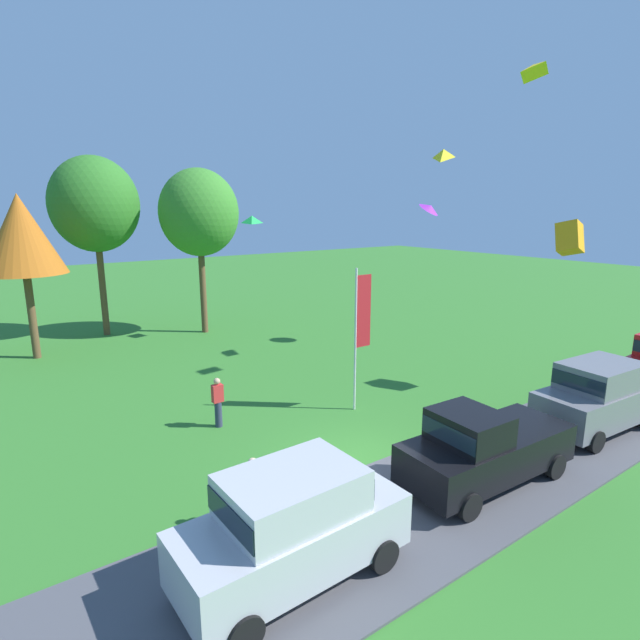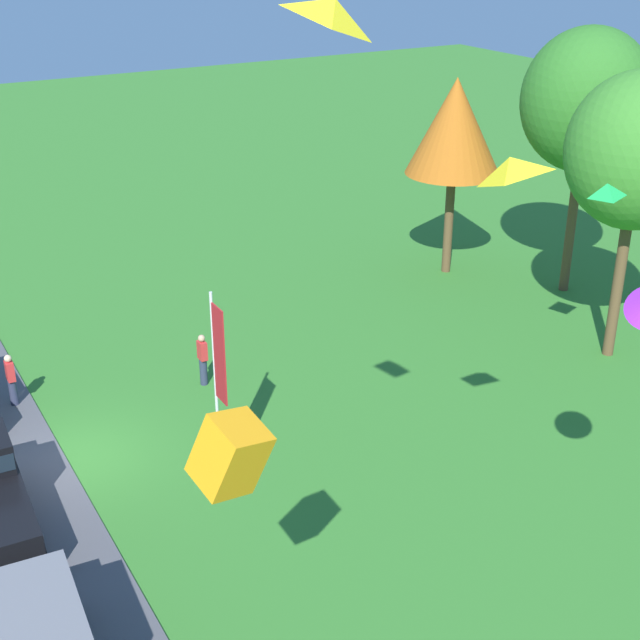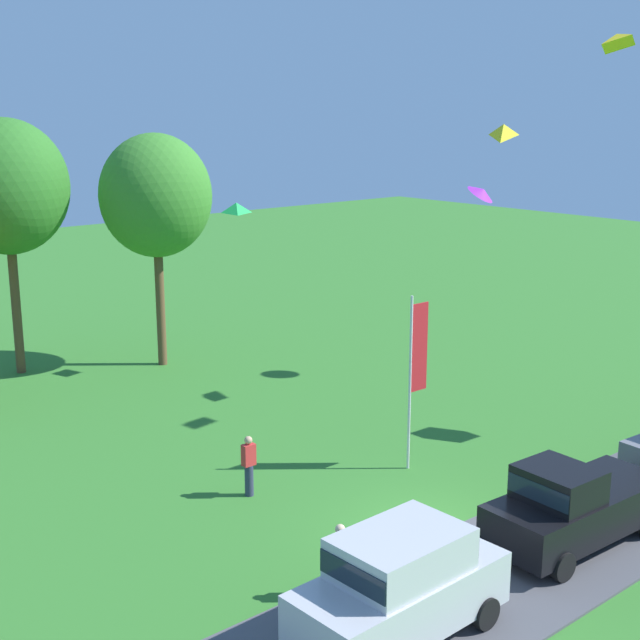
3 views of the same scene
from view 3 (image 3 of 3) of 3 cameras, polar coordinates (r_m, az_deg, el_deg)
The scene contains 13 objects.
ground_plane at distance 23.02m, azimuth 7.15°, elevation -13.27°, with size 120.00×120.00×0.00m, color #337528.
pavement_strip at distance 21.64m, azimuth 12.11°, elevation -15.25°, with size 36.00×4.40×0.06m, color #4C4C51.
car_suv_by_flagpole at distance 18.17m, azimuth 5.15°, elevation -16.38°, with size 4.64×2.13×2.28m.
car_pickup_mid_row at distance 22.45m, azimuth 15.86°, elevation -11.31°, with size 5.08×2.23×2.14m.
person_beside_suv at distance 24.48m, azimuth -4.58°, elevation -9.25°, with size 0.36×0.24×1.71m.
person_on_lawn at distance 19.74m, azimuth 1.29°, elevation -15.12°, with size 0.36×0.24×1.71m.
tree_lone_near at distance 36.19m, azimuth -19.44°, elevation 8.01°, with size 4.71×4.71×9.95m.
tree_far_left at distance 35.94m, azimuth -10.47°, elevation 7.79°, with size 4.43×4.43×9.34m.
flag_banner at distance 25.66m, azimuth 6.17°, elevation -2.53°, with size 0.71×0.08×5.17m.
kite_delta_mid_center at distance 34.52m, azimuth 10.32°, elevation 8.07°, with size 1.11×1.11×0.26m, color purple.
kite_diamond_topmost at distance 34.34m, azimuth -5.37°, elevation 7.17°, with size 0.85×0.78×0.39m, color green.
kite_diamond_high_left at distance 31.68m, azimuth 11.66°, elevation 11.84°, with size 0.75×1.04×0.38m, color yellow.
kite_diamond_high_right at distance 29.98m, azimuth 18.43°, elevation 16.65°, with size 0.86×0.98×0.35m, color yellow.
Camera 3 is at (-15.38, -13.66, 10.35)m, focal length 50.00 mm.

